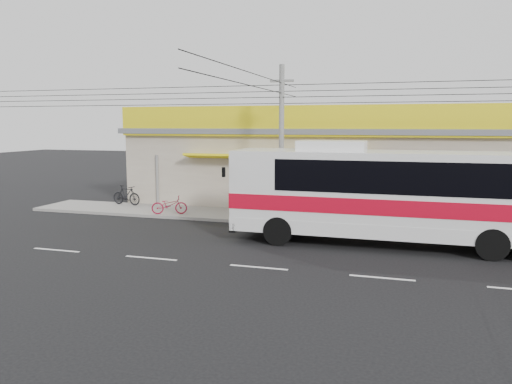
# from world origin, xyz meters

# --- Properties ---
(ground) EXTENTS (120.00, 120.00, 0.00)m
(ground) POSITION_xyz_m (0.00, 0.00, 0.00)
(ground) COLOR black
(ground) RESTS_ON ground
(sidewalk) EXTENTS (30.00, 3.20, 0.15)m
(sidewalk) POSITION_xyz_m (0.00, 6.00, 0.07)
(sidewalk) COLOR slate
(sidewalk) RESTS_ON ground
(lane_markings) EXTENTS (50.00, 0.12, 0.01)m
(lane_markings) POSITION_xyz_m (0.00, -2.50, 0.00)
(lane_markings) COLOR silver
(lane_markings) RESTS_ON ground
(storefront_building) EXTENTS (22.60, 9.20, 5.70)m
(storefront_building) POSITION_xyz_m (-0.01, 11.54, 2.30)
(storefront_building) COLOR #A29482
(storefront_building) RESTS_ON ground
(coach_bus) EXTENTS (13.28, 2.87, 4.09)m
(coach_bus) POSITION_xyz_m (4.70, 1.94, 2.19)
(coach_bus) COLOR silver
(coach_bus) RESTS_ON ground
(motorbike_red) EXTENTS (1.92, 1.24, 0.95)m
(motorbike_red) POSITION_xyz_m (-6.97, 4.93, 0.63)
(motorbike_red) COLOR maroon
(motorbike_red) RESTS_ON sidewalk
(motorbike_dark) EXTENTS (1.93, 0.79, 1.13)m
(motorbike_dark) POSITION_xyz_m (-10.64, 6.88, 0.71)
(motorbike_dark) COLOR black
(motorbike_dark) RESTS_ON sidewalk
(utility_pole) EXTENTS (34.00, 14.00, 7.46)m
(utility_pole) POSITION_xyz_m (-1.04, 4.84, 6.16)
(utility_pole) COLOR slate
(utility_pole) RESTS_ON ground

